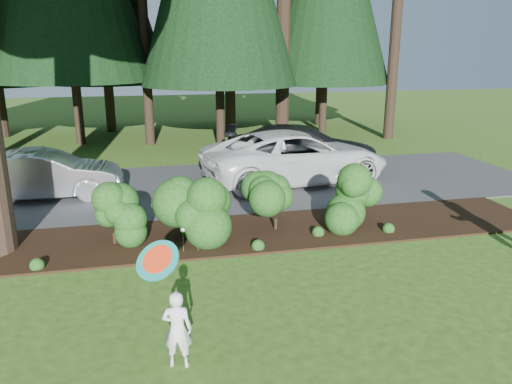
% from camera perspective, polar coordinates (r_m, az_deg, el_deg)
% --- Properties ---
extents(ground, '(80.00, 80.00, 0.00)m').
position_cam_1_polar(ground, '(8.37, -2.66, -13.02)').
color(ground, '#295117').
rests_on(ground, ground).
extents(mulch_bed, '(16.00, 2.50, 0.05)m').
position_cam_1_polar(mulch_bed, '(11.29, -5.58, -5.02)').
color(mulch_bed, black).
rests_on(mulch_bed, ground).
extents(driveway, '(22.00, 6.00, 0.03)m').
position_cam_1_polar(driveway, '(15.31, -7.61, 0.55)').
color(driveway, '#38383A').
rests_on(driveway, ground).
extents(shrub_row, '(6.53, 1.60, 1.61)m').
position_cam_1_polar(shrub_row, '(11.04, -1.65, -1.13)').
color(shrub_row, '#153C12').
rests_on(shrub_row, ground).
extents(lily_cluster, '(0.69, 0.09, 0.57)m').
position_cam_1_polar(lily_cluster, '(10.30, -6.70, -4.36)').
color(lily_cluster, '#153C12').
rests_on(lily_cluster, ground).
extents(car_silver_wagon, '(4.14, 1.49, 1.36)m').
position_cam_1_polar(car_silver_wagon, '(15.02, -22.99, 1.83)').
color(car_silver_wagon, '#B2B2B6').
rests_on(car_silver_wagon, driveway).
extents(car_white_suv, '(6.18, 3.55, 1.62)m').
position_cam_1_polar(car_white_suv, '(15.61, 4.59, 4.05)').
color(car_white_suv, silver).
rests_on(car_white_suv, driveway).
extents(car_dark_suv, '(5.62, 3.31, 1.53)m').
position_cam_1_polar(car_dark_suv, '(17.26, 5.35, 5.03)').
color(car_dark_suv, black).
rests_on(car_dark_suv, driveway).
extents(child, '(0.45, 0.35, 1.08)m').
position_cam_1_polar(child, '(6.83, -8.99, -15.24)').
color(child, silver).
rests_on(child, ground).
extents(frisbee, '(0.63, 0.50, 0.52)m').
position_cam_1_polar(frisbee, '(6.21, -11.20, -7.64)').
color(frisbee, '#198B7F').
rests_on(frisbee, ground).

